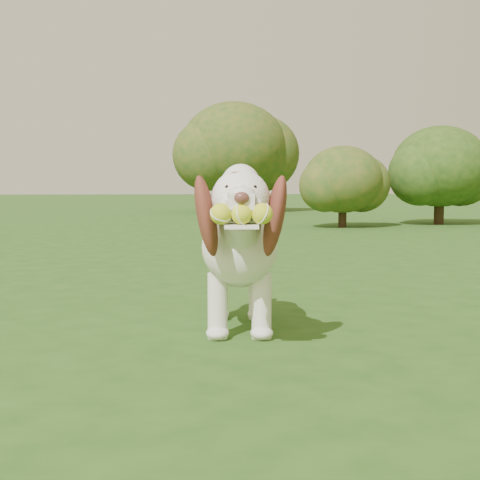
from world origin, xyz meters
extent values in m
plane|color=#234915|center=(0.00, 0.00, 0.00)|extent=(80.00, 80.00, 0.00)
ellipsoid|color=white|center=(0.28, 0.05, 0.35)|extent=(0.37, 0.64, 0.33)
ellipsoid|color=white|center=(0.26, -0.18, 0.39)|extent=(0.34, 0.34, 0.32)
ellipsoid|color=white|center=(0.30, 0.27, 0.34)|extent=(0.31, 0.31, 0.29)
cylinder|color=white|center=(0.25, -0.30, 0.47)|extent=(0.19, 0.27, 0.25)
sphere|color=white|center=(0.23, -0.42, 0.60)|extent=(0.24, 0.24, 0.22)
sphere|color=white|center=(0.24, -0.40, 0.66)|extent=(0.16, 0.16, 0.15)
cube|color=white|center=(0.22, -0.55, 0.59)|extent=(0.10, 0.14, 0.06)
ellipsoid|color=#592D28|center=(0.22, -0.61, 0.60)|extent=(0.06, 0.04, 0.04)
cube|color=white|center=(0.22, -0.56, 0.50)|extent=(0.13, 0.15, 0.01)
ellipsoid|color=brown|center=(0.11, -0.40, 0.53)|extent=(0.14, 0.21, 0.34)
ellipsoid|color=brown|center=(0.37, -0.42, 0.53)|extent=(0.14, 0.22, 0.34)
cylinder|color=white|center=(0.31, 0.40, 0.38)|extent=(0.07, 0.16, 0.12)
cylinder|color=white|center=(0.17, -0.15, 0.14)|extent=(0.09, 0.09, 0.28)
cylinder|color=white|center=(0.35, -0.17, 0.14)|extent=(0.09, 0.09, 0.28)
cylinder|color=white|center=(0.21, 0.26, 0.14)|extent=(0.09, 0.09, 0.28)
cylinder|color=white|center=(0.39, 0.24, 0.14)|extent=(0.09, 0.09, 0.28)
sphere|color=#CDD427|center=(0.15, -0.59, 0.55)|extent=(0.08, 0.08, 0.08)
sphere|color=#CDD427|center=(0.22, -0.60, 0.55)|extent=(0.08, 0.08, 0.08)
sphere|color=#CDD427|center=(0.29, -0.60, 0.55)|extent=(0.08, 0.08, 0.08)
cylinder|color=#382314|center=(4.34, 7.42, 0.25)|extent=(0.16, 0.16, 0.51)
ellipsoid|color=#204114|center=(4.34, 7.42, 0.93)|extent=(1.53, 1.53, 1.30)
cylinder|color=#382314|center=(1.54, 12.60, 0.41)|extent=(0.26, 0.26, 0.82)
ellipsoid|color=#204114|center=(1.54, 12.60, 1.51)|extent=(2.46, 2.46, 2.09)
cylinder|color=#382314|center=(2.59, 6.87, 0.20)|extent=(0.12, 0.12, 0.39)
ellipsoid|color=#204114|center=(2.59, 6.87, 0.72)|extent=(1.18, 1.18, 1.00)
camera|label=1|loc=(-0.05, -2.93, 0.65)|focal=50.00mm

